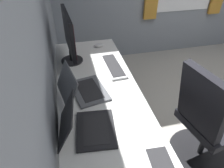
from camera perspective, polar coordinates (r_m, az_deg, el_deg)
name	(u,v)px	position (r m, az deg, el deg)	size (l,w,h in m)	color
wall_back	(23,39)	(1.06, -23.59, 11.49)	(4.61, 0.10, 2.60)	#8C939E
desk	(105,118)	(1.44, -1.97, -9.49)	(2.23, 0.62, 0.73)	white
drawer_pedestal	(102,145)	(1.69, -2.78, -16.67)	(0.40, 0.51, 0.69)	white
monitor_primary	(69,35)	(1.84, -11.93, 13.28)	(0.52, 0.20, 0.45)	black
laptop_leftmost	(84,125)	(1.24, -7.75, -11.41)	(0.34, 0.36, 0.21)	black
laptop_center	(81,88)	(1.51, -8.79, -1.14)	(0.39, 0.38, 0.22)	#595B60
keyboard_main	(113,66)	(1.83, 0.33, 5.11)	(0.43, 0.16, 0.02)	silver
mouse_main	(99,45)	(2.17, -3.72, 10.77)	(0.06, 0.10, 0.03)	silver
office_chair	(205,125)	(1.83, 24.66, -10.35)	(0.56, 0.59, 0.97)	black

